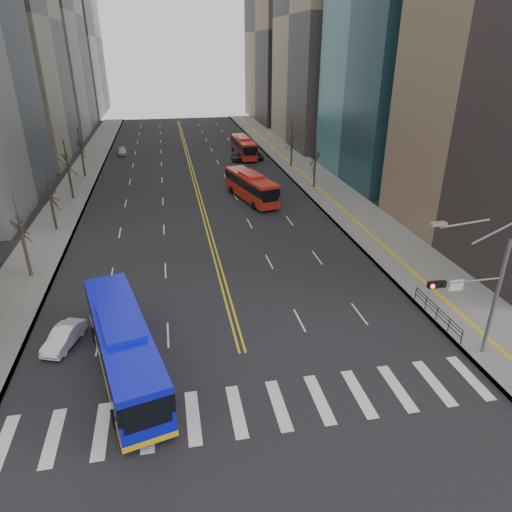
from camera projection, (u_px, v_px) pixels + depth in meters
ground at (258, 408)px, 25.05m from camera, size 220.00×220.00×0.00m
sidewalk_right at (313, 177)px, 68.12m from camera, size 7.00×130.00×0.15m
sidewalk_left at (74, 190)px, 62.14m from camera, size 5.00×130.00×0.15m
crosswalk at (258, 408)px, 25.05m from camera, size 26.70×4.00×0.01m
centerline at (191, 167)px, 73.96m from camera, size 0.55×100.00×0.01m
office_towers at (178, 6)px, 75.89m from camera, size 83.00×134.00×58.00m
signal_mast at (477, 290)px, 27.20m from camera, size 5.37×0.37×9.39m
pedestrian_railing at (437, 311)px, 32.56m from camera, size 0.06×6.06×1.02m
street_trees at (138, 171)px, 52.46m from camera, size 35.20×47.20×7.60m
blue_bus at (124, 345)px, 26.99m from camera, size 5.76×13.35×3.78m
red_bus_near at (251, 185)px, 57.63m from camera, size 5.14×11.31×3.50m
red_bus_far at (244, 146)px, 80.03m from camera, size 3.06×11.01×3.47m
car_white at (64, 337)px, 30.04m from camera, size 2.54×4.09×1.27m
car_dark_mid at (237, 156)px, 78.02m from camera, size 2.07×4.53×1.51m
car_silver at (122, 151)px, 82.27m from camera, size 2.11×4.23×1.18m
car_dark_far at (256, 156)px, 79.10m from camera, size 2.13×4.25×1.15m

